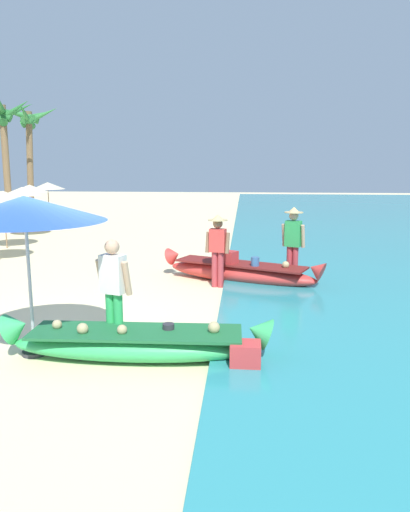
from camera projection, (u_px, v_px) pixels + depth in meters
ground_plane at (64, 331)px, 8.26m from camera, size 80.00×80.00×0.00m
boat_green_foreground at (136, 343)px, 7.05m from camera, size 3.95×0.87×0.73m
boat_red_midground at (240, 271)px, 11.58m from camera, size 3.92×2.16×0.77m
person_vendor_hatted at (218, 245)px, 11.05m from camera, size 0.58×0.44×1.68m
person_tourist_customer at (114, 288)px, 7.29m from camera, size 0.58×0.36×1.71m
person_vendor_assistant at (293, 239)px, 11.49m from camera, size 0.59×0.44×1.81m
patio_umbrella_large at (25, 209)px, 6.87m from camera, size 2.30×2.30×2.36m
parasol_row_1 at (3, 196)px, 16.05m from camera, size 1.60×1.60×1.91m
parasol_row_2 at (22, 191)px, 18.60m from camera, size 1.60×1.60×1.91m
parasol_row_3 at (30, 189)px, 20.62m from camera, size 1.60×1.60×1.91m
parasol_row_4 at (48, 186)px, 23.12m from camera, size 1.60×1.60×1.91m
palm_tree_leaning_seaward at (3, 124)px, 20.03m from camera, size 2.61×2.70×5.48m
palm_tree_mid_cluster at (29, 129)px, 21.66m from camera, size 2.64×2.83×5.39m
cooler_box at (245, 357)px, 6.66m from camera, size 0.42×0.37×0.41m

